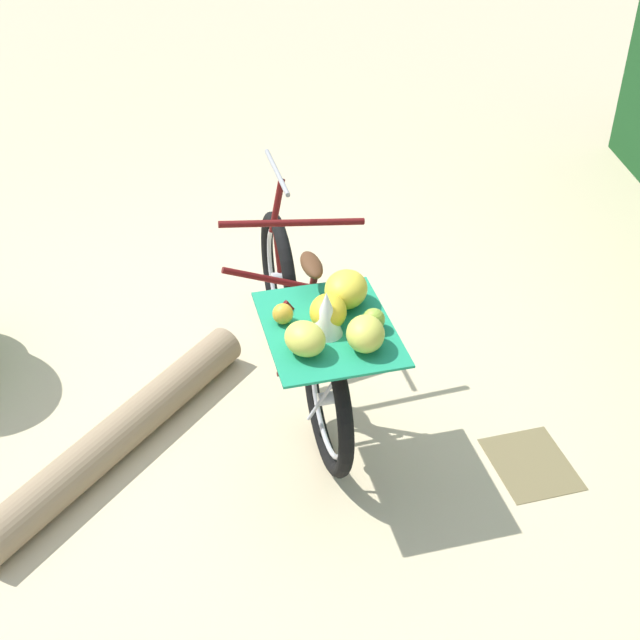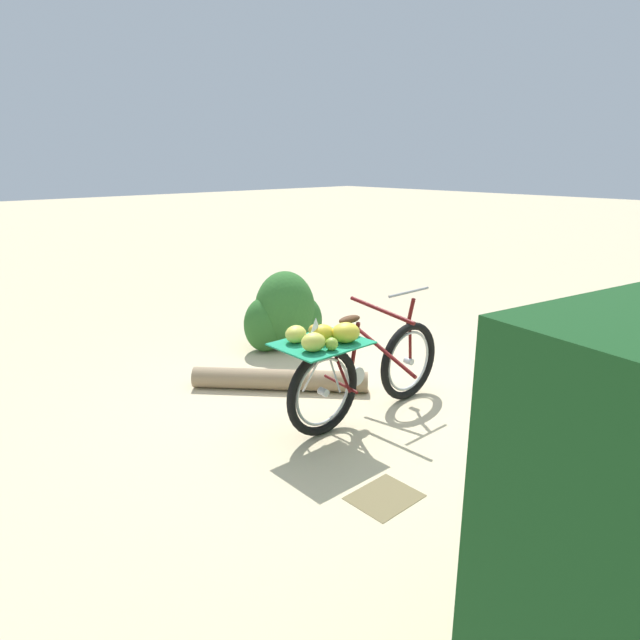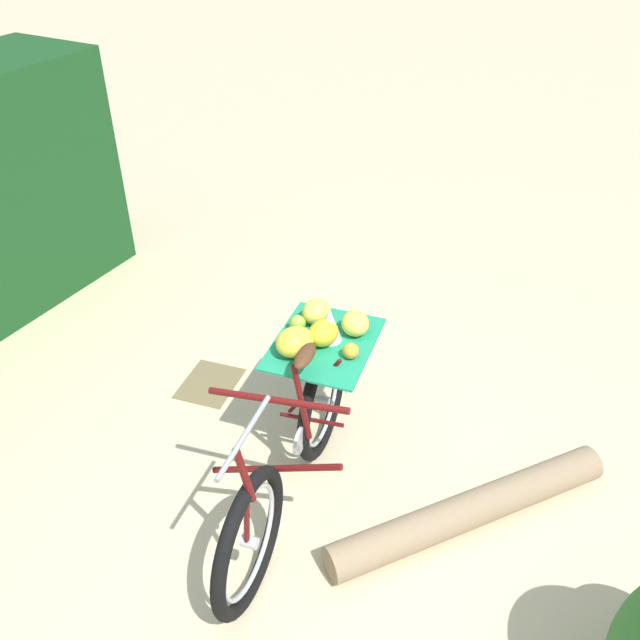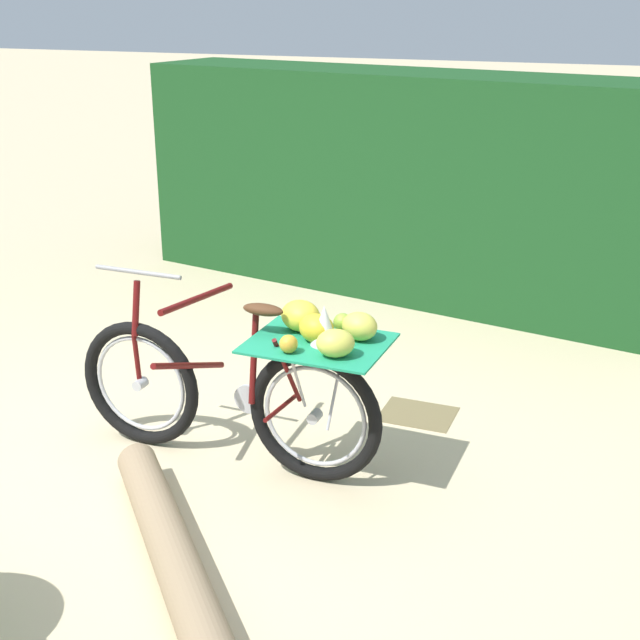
# 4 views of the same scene
# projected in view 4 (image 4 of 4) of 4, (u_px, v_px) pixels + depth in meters

# --- Properties ---
(ground_plane) EXTENTS (60.00, 60.00, 0.00)m
(ground_plane) POSITION_uv_depth(u_px,v_px,m) (176.00, 472.00, 4.66)
(ground_plane) COLOR beige
(foliage_hedge) EXTENTS (4.73, 1.71, 1.82)m
(foliage_hedge) POSITION_uv_depth(u_px,v_px,m) (405.00, 184.00, 7.25)
(foliage_hedge) COLOR #19471E
(foliage_hedge) RESTS_ON ground_plane
(bicycle) EXTENTS (1.78, 0.71, 1.03)m
(bicycle) POSITION_uv_depth(u_px,v_px,m) (249.00, 380.00, 4.56)
(bicycle) COLOR black
(bicycle) RESTS_ON ground_plane
(fallen_log) EXTENTS (1.30, 1.37, 0.20)m
(fallen_log) POSITION_uv_depth(u_px,v_px,m) (171.00, 550.00, 3.85)
(fallen_log) COLOR #937A5B
(fallen_log) RESTS_ON ground_plane
(leaf_litter_patch) EXTENTS (0.44, 0.36, 0.01)m
(leaf_litter_patch) POSITION_uv_depth(u_px,v_px,m) (418.00, 414.00, 5.30)
(leaf_litter_patch) COLOR olive
(leaf_litter_patch) RESTS_ON ground_plane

